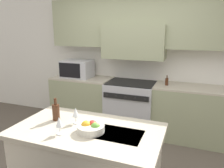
{
  "coord_description": "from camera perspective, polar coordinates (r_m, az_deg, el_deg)",
  "views": [
    {
      "loc": [
        1.03,
        -2.11,
        1.89
      ],
      "look_at": [
        0.05,
        0.49,
        1.18
      ],
      "focal_mm": 35.0,
      "sensor_mm": 36.0,
      "label": 1
    }
  ],
  "objects": [
    {
      "name": "wine_glass_far",
      "position": [
        2.3,
        -9.48,
        -7.39
      ],
      "size": [
        0.07,
        0.07,
        0.17
      ],
      "color": "white",
      "rests_on": "kitchen_island"
    },
    {
      "name": "back_cabinetry",
      "position": [
        4.14,
        6.27,
        10.07
      ],
      "size": [
        10.0,
        0.46,
        2.7
      ],
      "color": "silver",
      "rests_on": "ground_plane"
    },
    {
      "name": "wine_bottle",
      "position": [
        2.43,
        -14.43,
        -7.03
      ],
      "size": [
        0.08,
        0.08,
        0.25
      ],
      "color": "#422314",
      "rests_on": "kitchen_island"
    },
    {
      "name": "wine_glass_near",
      "position": [
        2.1,
        -13.64,
        -9.74
      ],
      "size": [
        0.07,
        0.07,
        0.17
      ],
      "color": "white",
      "rests_on": "kitchen_island"
    },
    {
      "name": "microwave",
      "position": [
        4.39,
        -9.08,
        3.97
      ],
      "size": [
        0.58,
        0.42,
        0.34
      ],
      "color": "#B7B7BC",
      "rests_on": "back_counter"
    },
    {
      "name": "range_stove",
      "position": [
        4.12,
        4.88,
        -5.87
      ],
      "size": [
        0.87,
        0.7,
        0.93
      ],
      "color": "#B7B7BC",
      "rests_on": "ground_plane"
    },
    {
      "name": "oil_bottle_on_counter",
      "position": [
        3.83,
        14.11,
        0.64
      ],
      "size": [
        0.05,
        0.05,
        0.17
      ],
      "color": "#422314",
      "rests_on": "back_counter"
    },
    {
      "name": "back_counter",
      "position": [
        4.14,
        4.97,
        -5.73
      ],
      "size": [
        3.2,
        0.62,
        0.94
      ],
      "color": "gray",
      "rests_on": "ground_plane"
    },
    {
      "name": "fruit_bowl",
      "position": [
        2.13,
        -5.54,
        -11.24
      ],
      "size": [
        0.26,
        0.26,
        0.11
      ],
      "color": "silver",
      "rests_on": "kitchen_island"
    }
  ]
}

